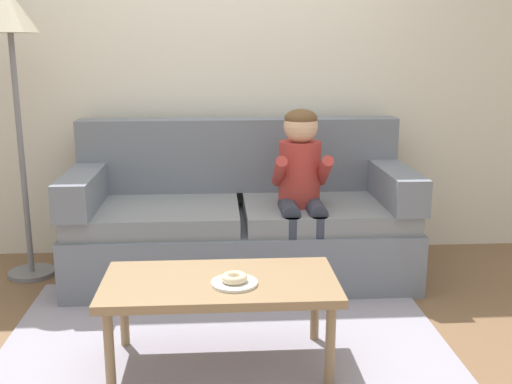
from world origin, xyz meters
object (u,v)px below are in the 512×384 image
Objects in this scene: couch at (241,222)px; donut at (234,278)px; coffee_table at (220,289)px; floor_lamp at (11,41)px; person_child at (301,181)px.

donut is (-0.08, -1.26, 0.11)m from couch.
couch reaches higher than donut.
couch is at bearing 86.35° from donut.
donut reaches higher than coffee_table.
couch is 1.79m from floor_lamp.
donut is 2.12m from floor_lamp.
coffee_table is 8.96× the size of donut.
donut is at bearing -93.65° from couch.
floor_lamp is at bearing 171.34° from person_child.
coffee_table is at bearing -117.22° from person_child.
donut is at bearing -112.88° from person_child.
person_child is at bearing -8.66° from floor_lamp.
coffee_table is 2.08m from floor_lamp.
couch is at bearing 149.49° from person_child.
donut is 0.07× the size of floor_lamp.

